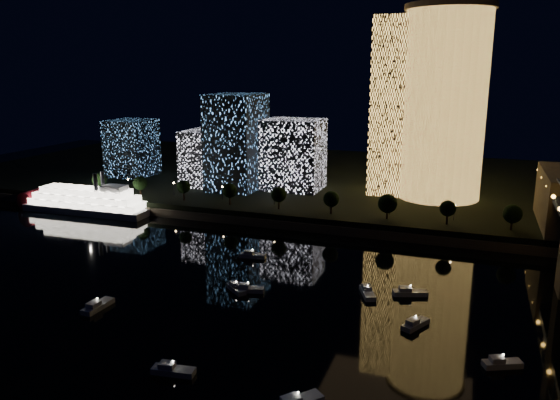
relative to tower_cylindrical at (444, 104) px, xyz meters
The scene contains 10 objects.
ground 137.22m from the tower_cylindrical, 100.61° to the right, with size 520.00×520.00×0.00m, color black.
far_bank 56.33m from the tower_cylindrical, 127.16° to the left, with size 420.00×160.00×5.00m, color black.
seawall 66.26m from the tower_cylindrical, 117.45° to the right, with size 420.00×6.00×3.00m, color #6B5E4C.
tower_cylindrical is the anchor object (origin of this frame).
tower_rectangular 17.33m from the tower_cylindrical, 166.87° to the left, with size 22.30×22.30×70.95m, color #FFBA51.
midrise_blocks 94.13m from the tower_cylindrical, behind, with size 105.21×33.33×40.45m.
riverboat 148.26m from the tower_cylindrical, 158.19° to the right, with size 57.22×13.38×17.15m.
motorboats 127.37m from the tower_cylindrical, 104.09° to the right, with size 116.62×75.30×2.78m.
esplanade_trees 72.44m from the tower_cylindrical, 141.72° to the right, with size 166.11×6.72×8.86m.
street_lamps 75.21m from the tower_cylindrical, 149.43° to the right, with size 132.70×0.70×5.65m.
Camera 1 is at (37.13, -96.45, 56.12)m, focal length 35.00 mm.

